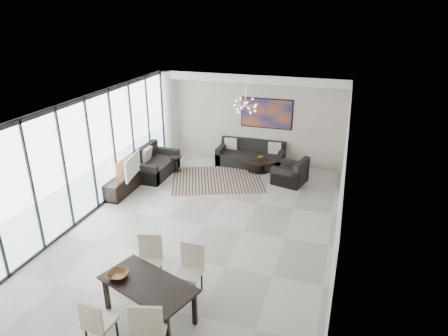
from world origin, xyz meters
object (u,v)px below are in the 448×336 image
at_px(sofa_main, 251,157).
at_px(television, 129,166).
at_px(tv_console, 124,184).
at_px(dining_table, 148,288).
at_px(coffee_table, 259,164).

relative_size(sofa_main, television, 2.08).
relative_size(tv_console, dining_table, 0.84).
bearing_deg(television, dining_table, -155.58).
bearing_deg(coffee_table, dining_table, -92.67).
height_order(sofa_main, dining_table, sofa_main).
height_order(sofa_main, television, television).
xyz_separation_m(coffee_table, sofa_main, (-0.35, 0.36, 0.05)).
bearing_deg(television, sofa_main, -51.26).
relative_size(tv_console, television, 1.46).
bearing_deg(coffee_table, tv_console, -140.19).
distance_m(sofa_main, tv_console, 4.20).
bearing_deg(sofa_main, dining_table, -89.76).
bearing_deg(dining_table, television, 123.25).
height_order(television, dining_table, television).
xyz_separation_m(coffee_table, television, (-3.07, -2.61, 0.56)).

